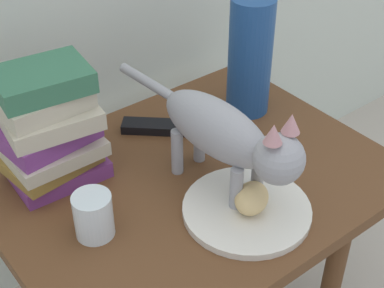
{
  "coord_description": "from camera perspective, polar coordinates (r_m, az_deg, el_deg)",
  "views": [
    {
      "loc": [
        -0.55,
        -0.7,
        1.24
      ],
      "look_at": [
        0.0,
        0.0,
        0.58
      ],
      "focal_mm": 54.04,
      "sensor_mm": 36.0,
      "label": 1
    }
  ],
  "objects": [
    {
      "name": "side_table",
      "position": [
        1.21,
        0.0,
        -5.64
      ],
      "size": [
        0.77,
        0.6,
        0.5
      ],
      "color": "brown",
      "rests_on": "ground"
    },
    {
      "name": "plate",
      "position": [
        1.08,
        5.42,
        -6.49
      ],
      "size": [
        0.24,
        0.24,
        0.01
      ],
      "primitive_type": "cylinder",
      "color": "silver",
      "rests_on": "side_table"
    },
    {
      "name": "bread_roll",
      "position": [
        1.06,
        5.9,
        -5.34
      ],
      "size": [
        0.1,
        0.09,
        0.05
      ],
      "primitive_type": "ellipsoid",
      "rotation": [
        0.0,
        0.0,
        0.54
      ],
      "color": "#E0BC7A",
      "rests_on": "plate"
    },
    {
      "name": "cat",
      "position": [
        1.05,
        3.46,
        0.9
      ],
      "size": [
        0.11,
        0.48,
        0.23
      ],
      "color": "#99999E",
      "rests_on": "side_table"
    },
    {
      "name": "book_stack",
      "position": [
        1.12,
        -13.94,
        1.52
      ],
      "size": [
        0.2,
        0.16,
        0.24
      ],
      "color": "#72337A",
      "rests_on": "side_table"
    },
    {
      "name": "green_vase",
      "position": [
        1.3,
        5.75,
        8.57
      ],
      "size": [
        0.1,
        0.1,
        0.27
      ],
      "primitive_type": "cylinder",
      "color": "navy",
      "rests_on": "side_table"
    },
    {
      "name": "candle_jar",
      "position": [
        1.03,
        -9.68,
        -7.16
      ],
      "size": [
        0.07,
        0.07,
        0.08
      ],
      "color": "silver",
      "rests_on": "side_table"
    },
    {
      "name": "tv_remote",
      "position": [
        1.28,
        -3.59,
        1.71
      ],
      "size": [
        0.14,
        0.13,
        0.02
      ],
      "primitive_type": "cube",
      "rotation": [
        0.0,
        0.0,
        -0.74
      ],
      "color": "black",
      "rests_on": "side_table"
    }
  ]
}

